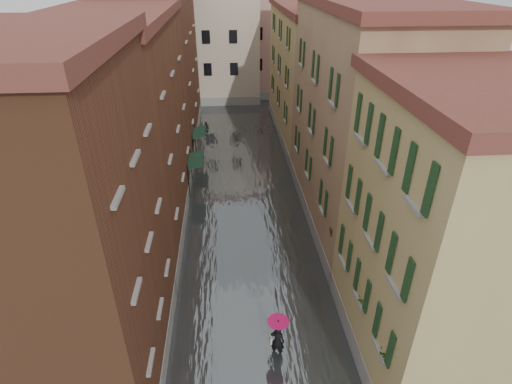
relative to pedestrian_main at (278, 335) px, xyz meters
name	(u,v)px	position (x,y,z in m)	size (l,w,h in m)	color
ground	(257,323)	(-0.73, 1.81, -1.24)	(120.00, 120.00, 0.00)	slate
floodwater	(244,189)	(-0.73, 14.81, -1.14)	(10.00, 60.00, 0.20)	#44494B
building_left_near	(59,248)	(-7.73, -0.19, 5.26)	(6.00, 8.00, 13.00)	brown
building_left_mid	(126,135)	(-7.73, 10.81, 5.01)	(6.00, 14.00, 12.50)	brown
building_left_far	(159,66)	(-7.73, 25.81, 5.76)	(6.00, 16.00, 14.00)	brown
building_right_near	(447,246)	(6.27, -0.19, 4.51)	(6.00, 8.00, 11.50)	tan
building_right_mid	(361,125)	(6.27, 10.81, 5.26)	(6.00, 14.00, 13.00)	#A08661
building_right_far	(311,77)	(6.27, 25.81, 4.51)	(6.00, 16.00, 11.50)	tan
building_end_cream	(208,44)	(-3.73, 39.81, 5.26)	(12.00, 9.00, 13.00)	#BDAD96
building_end_pink	(279,45)	(5.27, 41.81, 4.76)	(10.00, 9.00, 12.00)	tan
awning_near	(195,161)	(-4.21, 15.12, 1.23)	(1.09, 2.89, 2.80)	#153021
awning_far	(199,133)	(-4.21, 20.67, 1.22)	(1.09, 2.75, 2.80)	#153021
window_planters	(359,282)	(3.39, 0.50, 2.27)	(0.59, 8.23, 0.84)	brown
pedestrian_main	(278,335)	(0.00, 0.00, 0.00)	(0.95, 0.95, 2.06)	black
pedestrian_far	(206,129)	(-3.83, 26.20, -0.53)	(0.69, 0.54, 1.42)	black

